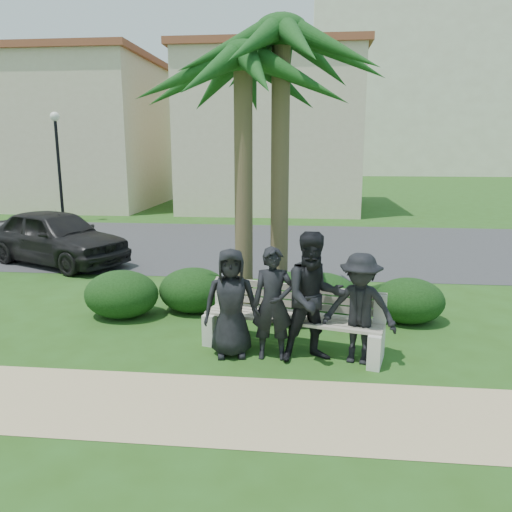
% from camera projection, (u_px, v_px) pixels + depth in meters
% --- Properties ---
extents(ground, '(160.00, 160.00, 0.00)m').
position_uv_depth(ground, '(252.00, 348.00, 7.52)').
color(ground, '#264A15').
rests_on(ground, ground).
extents(footpath, '(30.00, 1.60, 0.01)m').
position_uv_depth(footpath, '(235.00, 409.00, 5.77)').
color(footpath, tan).
rests_on(footpath, ground).
extents(asphalt_street, '(160.00, 8.00, 0.01)m').
position_uv_depth(asphalt_street, '(281.00, 246.00, 15.29)').
color(asphalt_street, '#2D2D30').
rests_on(asphalt_street, ground).
extents(stucco_bldg_left, '(10.40, 8.40, 7.30)m').
position_uv_depth(stucco_bldg_left, '(58.00, 133.00, 25.44)').
color(stucco_bldg_left, beige).
rests_on(stucco_bldg_left, ground).
extents(stucco_bldg_right, '(8.40, 8.40, 7.30)m').
position_uv_depth(stucco_bldg_right, '(273.00, 132.00, 24.33)').
color(stucco_bldg_right, beige).
rests_on(stucco_bldg_right, ground).
extents(hotel_tower, '(26.00, 18.00, 37.30)m').
position_uv_depth(hotel_tower, '(428.00, 53.00, 56.66)').
color(hotel_tower, beige).
rests_on(hotel_tower, ground).
extents(street_lamp, '(0.36, 0.36, 4.29)m').
position_uv_depth(street_lamp, '(57.00, 147.00, 19.46)').
color(street_lamp, black).
rests_on(street_lamp, ground).
extents(park_bench, '(2.78, 1.23, 0.92)m').
position_uv_depth(park_bench, '(292.00, 323.00, 7.37)').
color(park_bench, '#9F9586').
rests_on(park_bench, ground).
extents(man_a, '(0.84, 0.62, 1.58)m').
position_uv_depth(man_a, '(231.00, 303.00, 7.10)').
color(man_a, black).
rests_on(man_a, ground).
extents(man_b, '(0.61, 0.42, 1.62)m').
position_uv_depth(man_b, '(273.00, 304.00, 7.01)').
color(man_b, black).
rests_on(man_b, ground).
extents(man_c, '(1.06, 0.93, 1.85)m').
position_uv_depth(man_c, '(314.00, 298.00, 6.91)').
color(man_c, black).
rests_on(man_c, ground).
extents(man_d, '(1.12, 0.81, 1.57)m').
position_uv_depth(man_d, '(360.00, 309.00, 6.87)').
color(man_d, black).
rests_on(man_d, ground).
extents(hedge_b, '(1.32, 1.09, 0.86)m').
position_uv_depth(hedge_b, '(121.00, 293.00, 8.85)').
color(hedge_b, black).
rests_on(hedge_b, ground).
extents(hedge_c, '(1.28, 1.05, 0.83)m').
position_uv_depth(hedge_c, '(194.00, 289.00, 9.15)').
color(hedge_c, black).
rests_on(hedge_c, ground).
extents(hedge_d, '(1.35, 1.11, 0.88)m').
position_uv_depth(hedge_d, '(294.00, 295.00, 8.66)').
color(hedge_d, black).
rests_on(hedge_d, ground).
extents(hedge_e, '(1.27, 1.05, 0.83)m').
position_uv_depth(hedge_e, '(322.00, 295.00, 8.79)').
color(hedge_e, black).
rests_on(hedge_e, ground).
extents(hedge_f, '(1.21, 1.00, 0.79)m').
position_uv_depth(hedge_f, '(409.00, 299.00, 8.59)').
color(hedge_f, black).
rests_on(hedge_f, ground).
extents(palm_left, '(3.00, 3.00, 5.34)m').
position_uv_depth(palm_left, '(243.00, 60.00, 8.28)').
color(palm_left, brown).
rests_on(palm_left, ground).
extents(palm_right, '(3.00, 3.00, 5.77)m').
position_uv_depth(palm_right, '(281.00, 35.00, 8.35)').
color(palm_right, brown).
rests_on(palm_right, ground).
extents(car_a, '(4.46, 3.26, 1.41)m').
position_uv_depth(car_a, '(56.00, 237.00, 12.80)').
color(car_a, black).
rests_on(car_a, ground).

